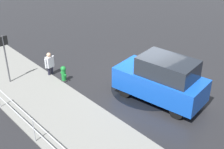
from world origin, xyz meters
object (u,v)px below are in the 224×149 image
(moving_hatchback, at_px, (162,80))
(pedestrian, at_px, (50,63))
(sign_post, at_px, (5,53))
(fire_hydrant, at_px, (64,74))

(moving_hatchback, distance_m, pedestrian, 5.71)
(moving_hatchback, xyz_separation_m, sign_post, (5.86, 4.21, 0.55))
(fire_hydrant, distance_m, pedestrian, 1.04)
(moving_hatchback, relative_size, fire_hydrant, 5.15)
(moving_hatchback, height_order, fire_hydrant, moving_hatchback)
(pedestrian, xyz_separation_m, sign_post, (0.66, 1.88, 0.90))
(fire_hydrant, relative_size, sign_post, 0.33)
(pedestrian, distance_m, sign_post, 2.18)
(moving_hatchback, bearing_deg, sign_post, 35.71)
(pedestrian, relative_size, sign_post, 0.51)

